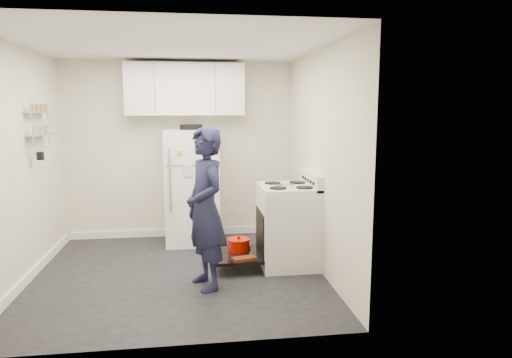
{
  "coord_description": "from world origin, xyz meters",
  "views": [
    {
      "loc": [
        0.19,
        -4.98,
        1.83
      ],
      "look_at": [
        0.89,
        0.07,
        1.05
      ],
      "focal_mm": 32.0,
      "sensor_mm": 36.0,
      "label": 1
    }
  ],
  "objects": [
    {
      "name": "upper_cabinets",
      "position": [
        0.1,
        1.43,
        2.1
      ],
      "size": [
        1.6,
        0.33,
        0.7
      ],
      "primitive_type": "cube",
      "color": "silver",
      "rests_on": "room"
    },
    {
      "name": "room",
      "position": [
        -0.03,
        0.03,
        1.21
      ],
      "size": [
        3.21,
        3.21,
        2.51
      ],
      "color": "black",
      "rests_on": "ground"
    },
    {
      "name": "open_oven_door",
      "position": [
        0.69,
        0.19,
        0.18
      ],
      "size": [
        0.55,
        0.72,
        0.22
      ],
      "color": "black",
      "rests_on": "ground"
    },
    {
      "name": "electric_range",
      "position": [
        1.26,
        0.15,
        0.47
      ],
      "size": [
        0.66,
        0.76,
        1.1
      ],
      "color": "silver",
      "rests_on": "ground"
    },
    {
      "name": "wall_shelf_rack",
      "position": [
        -1.52,
        0.49,
        1.68
      ],
      "size": [
        0.14,
        0.6,
        0.61
      ],
      "color": "#B2B2B7",
      "rests_on": "room"
    },
    {
      "name": "person",
      "position": [
        0.3,
        -0.42,
        0.83
      ],
      "size": [
        0.59,
        0.71,
        1.66
      ],
      "primitive_type": "imported",
      "rotation": [
        0.0,
        0.0,
        -1.21
      ],
      "color": "#181A36",
      "rests_on": "ground"
    },
    {
      "name": "refrigerator",
      "position": [
        0.17,
        1.25,
        0.79
      ],
      "size": [
        0.72,
        0.74,
        1.63
      ],
      "color": "white",
      "rests_on": "ground"
    }
  ]
}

